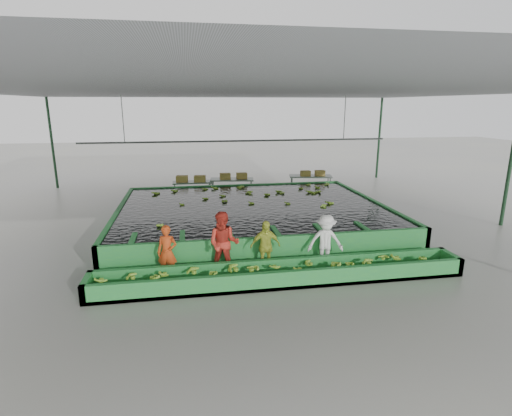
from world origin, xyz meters
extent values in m
plane|color=gray|center=(0.00, 0.00, 0.00)|extent=(80.00, 80.00, 0.00)
cube|color=gray|center=(0.00, 0.00, 5.00)|extent=(20.00, 22.00, 0.04)
cube|color=black|center=(0.00, 1.50, 0.85)|extent=(9.70, 7.70, 0.00)
cylinder|color=#59605B|center=(0.00, 5.00, 3.00)|extent=(0.08, 0.08, 14.00)
cylinder|color=#59605B|center=(-5.00, 5.00, 4.00)|extent=(0.04, 0.04, 2.00)
cylinder|color=#59605B|center=(5.00, 5.00, 4.00)|extent=(0.04, 0.04, 2.00)
imported|color=#CA4417|center=(-3.00, -2.80, 0.75)|extent=(0.62, 0.48, 1.49)
imported|color=red|center=(-1.47, -2.80, 0.90)|extent=(1.02, 0.88, 1.80)
imported|color=#C3D03E|center=(-0.31, -2.80, 0.75)|extent=(0.91, 0.46, 1.49)
imported|color=white|center=(1.46, -2.80, 0.79)|extent=(1.10, 0.73, 1.58)
camera|label=1|loc=(-2.37, -13.16, 4.61)|focal=28.00mm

